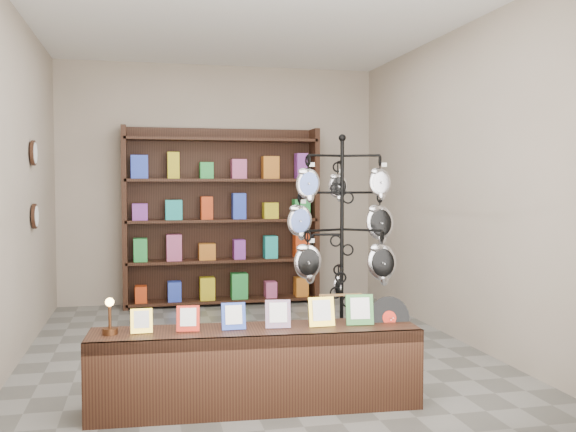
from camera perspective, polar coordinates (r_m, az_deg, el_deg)
ground at (r=5.95m, az=-3.09°, el=-11.82°), size 5.00×5.00×0.00m
room_envelope at (r=5.76m, az=-3.15°, el=6.27°), size 5.00×5.00×5.00m
display_tree at (r=5.51m, az=4.82°, el=-1.22°), size 0.99×0.93×1.93m
front_shelf at (r=4.44m, az=-2.86°, el=-13.33°), size 2.22×0.57×0.78m
back_shelving at (r=8.04m, az=-5.86°, el=-0.52°), size 2.42×0.36×2.20m
wall_clocks at (r=6.55m, az=-21.64°, el=2.60°), size 0.03×0.24×0.84m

